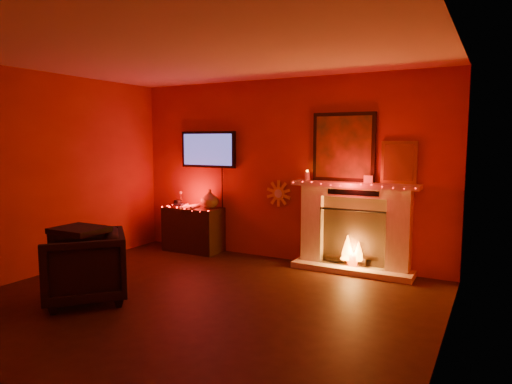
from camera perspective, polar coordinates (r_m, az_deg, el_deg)
room at (r=4.70m, az=-9.68°, el=0.92°), size 5.00×5.00×5.00m
fireplace at (r=6.41m, az=12.14°, el=-3.30°), size 1.72×0.40×2.18m
tv at (r=7.43m, az=-5.98°, el=5.29°), size 1.00×0.07×1.24m
sunburst_clock at (r=6.88m, az=2.84°, el=-0.19°), size 0.40×0.03×0.40m
console_table at (r=7.50m, az=-7.73°, el=-4.28°), size 0.94×0.56×1.02m
armchair at (r=5.51m, az=-20.62°, el=-8.71°), size 1.21×1.21×0.79m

